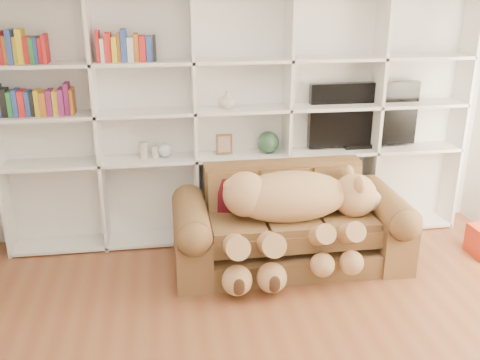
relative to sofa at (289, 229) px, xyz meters
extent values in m
cube|color=silver|center=(-0.34, 0.80, 1.02)|extent=(5.00, 0.02, 2.70)
cube|color=white|center=(-0.34, 0.76, 0.87)|extent=(4.40, 0.03, 2.40)
cube|color=white|center=(-1.66, 0.60, 0.87)|extent=(0.03, 0.35, 2.40)
cube|color=white|center=(-0.78, 0.60, 0.87)|extent=(0.03, 0.35, 2.40)
cube|color=white|center=(0.10, 0.60, 0.87)|extent=(0.03, 0.35, 2.40)
cube|color=white|center=(0.98, 0.60, 0.87)|extent=(0.03, 0.35, 2.40)
cube|color=white|center=(1.86, 0.60, 0.87)|extent=(0.03, 0.35, 2.40)
cube|color=white|center=(-0.34, 0.60, -0.30)|extent=(4.40, 0.35, 0.03)
cube|color=white|center=(-0.34, 0.60, 0.52)|extent=(4.40, 0.35, 0.03)
cube|color=white|center=(-0.34, 0.60, 0.97)|extent=(4.40, 0.35, 0.03)
cube|color=white|center=(-0.34, 0.60, 1.42)|extent=(4.40, 0.35, 0.03)
cube|color=brown|center=(0.00, -0.04, -0.22)|extent=(1.97, 0.80, 0.21)
cube|color=brown|center=(0.00, -0.06, 0.09)|extent=(1.46, 0.66, 0.28)
cube|color=brown|center=(0.00, 0.31, 0.28)|extent=(1.46, 0.19, 0.51)
cube|color=brown|center=(-0.88, -0.04, -0.07)|extent=(0.30, 0.89, 0.51)
cube|color=brown|center=(0.88, -0.04, -0.07)|extent=(0.30, 0.89, 0.51)
cylinder|color=brown|center=(-0.88, -0.04, 0.19)|extent=(0.30, 0.84, 0.30)
cylinder|color=brown|center=(0.88, -0.04, 0.19)|extent=(0.30, 0.84, 0.30)
ellipsoid|color=tan|center=(-0.02, -0.09, 0.35)|extent=(1.03, 0.50, 0.44)
sphere|color=tan|center=(-0.41, -0.09, 0.40)|extent=(0.39, 0.39, 0.39)
sphere|color=tan|center=(0.56, -0.09, 0.32)|extent=(0.39, 0.39, 0.39)
sphere|color=#CDAC87|center=(0.71, -0.09, 0.27)|extent=(0.19, 0.19, 0.19)
sphere|color=#3C2415|center=(0.79, -0.09, 0.26)|extent=(0.06, 0.06, 0.06)
ellipsoid|color=tan|center=(0.54, -0.22, 0.48)|extent=(0.09, 0.15, 0.15)
ellipsoid|color=tan|center=(0.54, 0.05, 0.48)|extent=(0.09, 0.15, 0.15)
sphere|color=tan|center=(-0.54, -0.09, 0.48)|extent=(0.13, 0.13, 0.13)
cylinder|color=tan|center=(0.15, -0.39, 0.11)|extent=(0.17, 0.47, 0.35)
cylinder|color=tan|center=(0.40, -0.39, 0.11)|extent=(0.17, 0.47, 0.35)
cylinder|color=tan|center=(-0.56, -0.39, 0.08)|extent=(0.19, 0.55, 0.40)
cylinder|color=tan|center=(-0.27, -0.39, 0.08)|extent=(0.19, 0.55, 0.40)
sphere|color=tan|center=(0.15, -0.54, -0.08)|extent=(0.20, 0.20, 0.20)
sphere|color=tan|center=(0.40, -0.54, -0.08)|extent=(0.20, 0.20, 0.20)
sphere|color=tan|center=(-0.56, -0.54, -0.15)|extent=(0.25, 0.25, 0.25)
sphere|color=tan|center=(-0.27, -0.54, -0.15)|extent=(0.25, 0.25, 0.25)
cube|color=#540E18|center=(-0.45, 0.14, 0.28)|extent=(0.37, 0.26, 0.35)
cube|color=black|center=(0.87, 0.65, 0.87)|extent=(1.09, 0.08, 0.63)
cube|color=black|center=(0.87, 0.65, 0.56)|extent=(0.36, 0.18, 0.04)
cube|color=brown|center=(-0.51, 0.60, 0.64)|extent=(0.16, 0.04, 0.19)
sphere|color=#2A5236|center=(-0.08, 0.60, 0.64)|extent=(0.21, 0.21, 0.21)
cylinder|color=beige|center=(-1.27, 0.60, 0.61)|extent=(0.10, 0.10, 0.15)
cylinder|color=beige|center=(-1.16, 0.60, 0.60)|extent=(0.09, 0.09, 0.11)
sphere|color=silver|center=(-1.07, 0.60, 0.61)|extent=(0.13, 0.13, 0.13)
imported|color=beige|center=(-0.48, 0.60, 1.07)|extent=(0.19, 0.19, 0.16)
camera|label=1|loc=(-1.09, -4.24, 2.09)|focal=40.00mm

